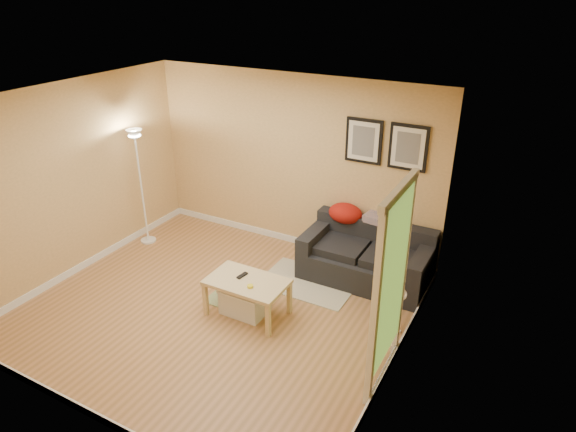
% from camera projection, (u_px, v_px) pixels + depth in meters
% --- Properties ---
extents(floor, '(4.50, 4.50, 0.00)m').
position_uv_depth(floor, '(217.00, 308.00, 6.35)').
color(floor, '#B37B4C').
rests_on(floor, ground).
extents(ceiling, '(4.50, 4.50, 0.00)m').
position_uv_depth(ceiling, '(202.00, 101.00, 5.24)').
color(ceiling, white).
rests_on(ceiling, wall_back).
extents(wall_back, '(4.50, 0.00, 4.50)m').
position_uv_depth(wall_back, '(292.00, 163.00, 7.38)').
color(wall_back, '#DEB071').
rests_on(wall_back, ground).
extents(wall_front, '(4.50, 0.00, 4.50)m').
position_uv_depth(wall_front, '(67.00, 304.00, 4.20)').
color(wall_front, '#DEB071').
rests_on(wall_front, ground).
extents(wall_left, '(0.00, 4.00, 4.00)m').
position_uv_depth(wall_left, '(74.00, 180.00, 6.76)').
color(wall_left, '#DEB071').
rests_on(wall_left, ground).
extents(wall_right, '(0.00, 4.00, 4.00)m').
position_uv_depth(wall_right, '(402.00, 262.00, 4.82)').
color(wall_right, '#DEB071').
rests_on(wall_right, ground).
extents(baseboard_back, '(4.50, 0.02, 0.10)m').
position_uv_depth(baseboard_back, '(292.00, 239.00, 7.91)').
color(baseboard_back, white).
rests_on(baseboard_back, ground).
extents(baseboard_front, '(4.50, 0.02, 0.10)m').
position_uv_depth(baseboard_front, '(92.00, 414.00, 4.75)').
color(baseboard_front, white).
rests_on(baseboard_front, ground).
extents(baseboard_left, '(0.02, 4.00, 0.10)m').
position_uv_depth(baseboard_left, '(90.00, 261.00, 7.29)').
color(baseboard_left, white).
rests_on(baseboard_left, ground).
extents(baseboard_right, '(0.02, 4.00, 0.10)m').
position_uv_depth(baseboard_right, '(390.00, 364.00, 5.36)').
color(baseboard_right, white).
rests_on(baseboard_right, ground).
extents(sofa, '(1.70, 0.90, 0.75)m').
position_uv_depth(sofa, '(366.00, 255.00, 6.81)').
color(sofa, black).
rests_on(sofa, ground).
extents(red_throw, '(0.48, 0.36, 0.28)m').
position_uv_depth(red_throw, '(345.00, 213.00, 7.07)').
color(red_throw, '#AA1E0F').
rests_on(red_throw, sofa).
extents(plaid_throw, '(0.45, 0.32, 0.10)m').
position_uv_depth(plaid_throw, '(380.00, 219.00, 6.88)').
color(plaid_throw, tan).
rests_on(plaid_throw, sofa).
extents(framed_print_left, '(0.50, 0.04, 0.60)m').
position_uv_depth(framed_print_left, '(364.00, 141.00, 6.68)').
color(framed_print_left, black).
rests_on(framed_print_left, wall_back).
extents(framed_print_right, '(0.50, 0.04, 0.60)m').
position_uv_depth(framed_print_right, '(408.00, 148.00, 6.42)').
color(framed_print_right, black).
rests_on(framed_print_right, wall_back).
extents(area_rug, '(1.25, 0.85, 0.01)m').
position_uv_depth(area_rug, '(308.00, 282.00, 6.87)').
color(area_rug, beige).
rests_on(area_rug, ground).
extents(green_runner, '(0.70, 0.50, 0.01)m').
position_uv_depth(green_runner, '(236.00, 299.00, 6.51)').
color(green_runner, '#668C4C').
rests_on(green_runner, ground).
extents(coffee_table, '(1.00, 0.66, 0.48)m').
position_uv_depth(coffee_table, '(248.00, 297.00, 6.15)').
color(coffee_table, '#D5BD82').
rests_on(coffee_table, ground).
extents(remote_control, '(0.07, 0.17, 0.02)m').
position_uv_depth(remote_control, '(242.00, 275.00, 6.13)').
color(remote_control, black).
rests_on(remote_control, coffee_table).
extents(tape_roll, '(0.07, 0.07, 0.03)m').
position_uv_depth(tape_roll, '(250.00, 286.00, 5.90)').
color(tape_roll, yellow).
rests_on(tape_roll, coffee_table).
extents(storage_bin, '(0.55, 0.40, 0.34)m').
position_uv_depth(storage_bin, '(245.00, 300.00, 6.21)').
color(storage_bin, white).
rests_on(storage_bin, ground).
extents(side_table, '(0.33, 0.33, 0.51)m').
position_uv_depth(side_table, '(390.00, 311.00, 5.87)').
color(side_table, white).
rests_on(side_table, ground).
extents(book_stack, '(0.28, 0.32, 0.08)m').
position_uv_depth(book_stack, '(393.00, 290.00, 5.73)').
color(book_stack, navy).
rests_on(book_stack, side_table).
extents(floor_lamp, '(0.23, 0.23, 1.81)m').
position_uv_depth(floor_lamp, '(142.00, 191.00, 7.59)').
color(floor_lamp, white).
rests_on(floor_lamp, ground).
extents(doorway, '(0.12, 1.01, 2.13)m').
position_uv_depth(doorway, '(390.00, 293.00, 4.84)').
color(doorway, white).
rests_on(doorway, ground).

